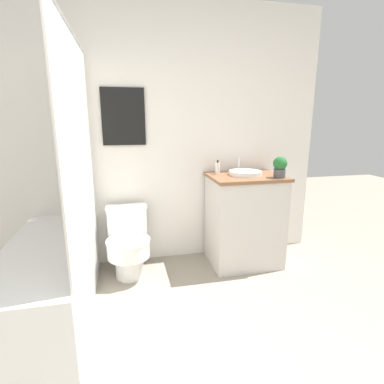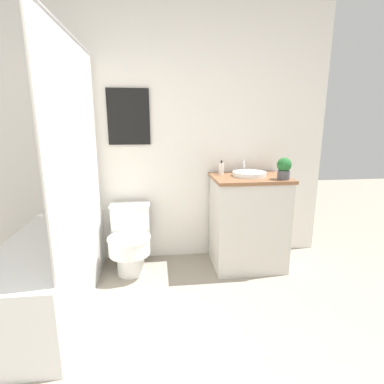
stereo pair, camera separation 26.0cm
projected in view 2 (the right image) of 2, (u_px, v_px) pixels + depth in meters
The scene contains 7 objects.
wall_back at pixel (160, 137), 2.93m from camera, with size 3.35×0.07×2.50m.
shower_area at pixel (51, 267), 2.29m from camera, with size 0.59×1.51×1.98m.
toilet at pixel (130, 239), 2.82m from camera, with size 0.39×0.53×0.62m.
vanity at pixel (248, 222), 2.91m from camera, with size 0.70×0.56×0.90m.
sink at pixel (249, 174), 2.82m from camera, with size 0.32×0.35×0.13m.
soap_bottle at pixel (221, 169), 2.88m from camera, with size 0.05×0.05×0.14m.
potted_plant at pixel (284, 168), 2.64m from camera, with size 0.13×0.13×0.19m.
Camera 2 is at (-0.05, -0.62, 1.41)m, focal length 28.00 mm.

